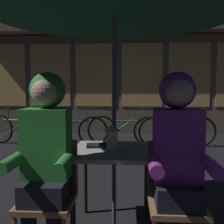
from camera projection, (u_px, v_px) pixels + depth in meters
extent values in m
cube|color=#B2AD9E|center=(114.00, 151.00, 2.41)|extent=(0.72, 0.72, 0.04)
cylinder|color=#2D2319|center=(73.00, 206.00, 2.16)|extent=(0.04, 0.04, 0.70)
cylinder|color=#2D2319|center=(152.00, 208.00, 2.12)|extent=(0.04, 0.04, 0.70)
cylinder|color=#2D2319|center=(85.00, 179.00, 2.77)|extent=(0.04, 0.04, 0.70)
cylinder|color=#2D2319|center=(146.00, 181.00, 2.73)|extent=(0.04, 0.04, 0.70)
cylinder|color=#4C4C51|center=(114.00, 106.00, 2.37)|extent=(0.04, 0.04, 2.25)
cube|color=white|center=(112.00, 150.00, 2.34)|extent=(0.11, 0.11, 0.02)
cube|color=white|center=(112.00, 140.00, 2.33)|extent=(0.09, 0.09, 0.16)
pyramid|color=white|center=(112.00, 128.00, 2.32)|extent=(0.11, 0.11, 0.06)
cube|color=olive|center=(46.00, 203.00, 2.03)|extent=(0.40, 0.40, 0.04)
cylinder|color=olive|center=(74.00, 221.00, 2.21)|extent=(0.03, 0.03, 0.41)
cylinder|color=olive|center=(33.00, 220.00, 2.23)|extent=(0.03, 0.03, 0.41)
cube|color=olive|center=(53.00, 165.00, 2.19)|extent=(0.40, 0.03, 0.42)
cube|color=olive|center=(177.00, 206.00, 1.97)|extent=(0.40, 0.40, 0.04)
cylinder|color=olive|center=(151.00, 223.00, 2.17)|extent=(0.03, 0.03, 0.41)
cube|color=olive|center=(173.00, 168.00, 2.13)|extent=(0.40, 0.03, 0.42)
cube|color=black|center=(46.00, 190.00, 2.02)|extent=(0.32, 0.36, 0.16)
cube|color=#338C38|center=(47.00, 143.00, 2.03)|extent=(0.34, 0.22, 0.52)
cylinder|color=#338C38|center=(64.00, 164.00, 1.81)|extent=(0.09, 0.30, 0.09)
cylinder|color=#338C38|center=(11.00, 163.00, 1.83)|extent=(0.09, 0.30, 0.09)
sphere|color=tan|center=(46.00, 92.00, 1.99)|extent=(0.21, 0.21, 0.21)
sphere|color=#338C38|center=(48.00, 90.00, 2.04)|extent=(0.27, 0.27, 0.27)
cube|color=black|center=(177.00, 193.00, 1.96)|extent=(0.32, 0.36, 0.16)
cube|color=purple|center=(177.00, 145.00, 1.97)|extent=(0.34, 0.22, 0.52)
cylinder|color=purple|center=(211.00, 167.00, 1.75)|extent=(0.09, 0.30, 0.09)
cylinder|color=purple|center=(155.00, 166.00, 1.77)|extent=(0.09, 0.30, 0.09)
sphere|color=tan|center=(179.00, 92.00, 1.93)|extent=(0.21, 0.21, 0.21)
sphere|color=purple|center=(177.00, 90.00, 1.98)|extent=(0.27, 0.27, 0.27)
cube|color=#6B5B4C|center=(142.00, 21.00, 7.53)|extent=(10.00, 0.60, 6.20)
cube|color=#E0B260|center=(6.00, 75.00, 7.59)|extent=(1.10, 0.02, 1.70)
cube|color=#E0B260|center=(50.00, 75.00, 7.51)|extent=(1.10, 0.02, 1.70)
cube|color=#E0B260|center=(96.00, 75.00, 7.43)|extent=(1.10, 0.02, 1.70)
cube|color=#E0B260|center=(142.00, 75.00, 7.36)|extent=(1.10, 0.02, 1.70)
cube|color=#E0B260|center=(189.00, 75.00, 7.28)|extent=(1.10, 0.02, 1.70)
cube|color=#331914|center=(143.00, 32.00, 7.12)|extent=(9.00, 0.36, 0.08)
torus|color=black|center=(40.00, 131.00, 5.91)|extent=(0.65, 0.21, 0.66)
torus|color=black|center=(1.00, 129.00, 6.21)|extent=(0.65, 0.21, 0.66)
cylinder|color=#236B3D|center=(19.00, 120.00, 6.04)|extent=(0.82, 0.24, 0.04)
cylinder|color=#236B3D|center=(15.00, 128.00, 6.09)|extent=(0.60, 0.18, 0.44)
cylinder|color=#236B3D|center=(8.00, 115.00, 6.11)|extent=(0.02, 0.02, 0.24)
cube|color=black|center=(8.00, 109.00, 6.10)|extent=(0.21, 0.13, 0.04)
cylinder|color=#236B3D|center=(34.00, 115.00, 5.91)|extent=(0.02, 0.02, 0.28)
cylinder|color=black|center=(34.00, 108.00, 5.90)|extent=(0.43, 0.13, 0.02)
torus|color=black|center=(93.00, 131.00, 5.88)|extent=(0.66, 0.07, 0.66)
torus|color=black|center=(46.00, 131.00, 5.91)|extent=(0.66, 0.07, 0.66)
cylinder|color=#1E4C93|center=(69.00, 121.00, 5.88)|extent=(0.84, 0.06, 0.04)
cylinder|color=#1E4C93|center=(64.00, 130.00, 5.90)|extent=(0.61, 0.05, 0.44)
cylinder|color=#1E4C93|center=(56.00, 116.00, 5.87)|extent=(0.02, 0.02, 0.24)
cube|color=black|center=(56.00, 110.00, 5.86)|extent=(0.20, 0.09, 0.04)
cylinder|color=#1E4C93|center=(87.00, 115.00, 5.85)|extent=(0.02, 0.02, 0.28)
cylinder|color=black|center=(87.00, 108.00, 5.84)|extent=(0.44, 0.04, 0.02)
torus|color=black|center=(148.00, 131.00, 5.89)|extent=(0.66, 0.10, 0.66)
torus|color=black|center=(102.00, 130.00, 6.03)|extent=(0.66, 0.10, 0.66)
cylinder|color=#236B3D|center=(125.00, 121.00, 5.94)|extent=(0.84, 0.10, 0.04)
cylinder|color=#236B3D|center=(119.00, 129.00, 5.98)|extent=(0.61, 0.08, 0.44)
cylinder|color=#236B3D|center=(112.00, 115.00, 5.97)|extent=(0.02, 0.02, 0.24)
cube|color=black|center=(112.00, 109.00, 5.96)|extent=(0.21, 0.10, 0.04)
cylinder|color=#236B3D|center=(143.00, 115.00, 5.88)|extent=(0.02, 0.02, 0.28)
cylinder|color=black|center=(143.00, 108.00, 5.86)|extent=(0.44, 0.06, 0.02)
torus|color=black|center=(201.00, 132.00, 5.83)|extent=(0.66, 0.09, 0.66)
torus|color=black|center=(153.00, 132.00, 5.83)|extent=(0.66, 0.09, 0.66)
cylinder|color=black|center=(177.00, 122.00, 5.81)|extent=(0.84, 0.09, 0.04)
cylinder|color=black|center=(172.00, 130.00, 5.82)|extent=(0.61, 0.07, 0.44)
cylinder|color=black|center=(164.00, 116.00, 5.80)|extent=(0.02, 0.02, 0.24)
cube|color=black|center=(164.00, 110.00, 5.78)|extent=(0.20, 0.09, 0.04)
cylinder|color=black|center=(196.00, 115.00, 5.80)|extent=(0.02, 0.02, 0.28)
cylinder|color=black|center=(196.00, 109.00, 5.78)|extent=(0.44, 0.05, 0.02)
cube|color=black|center=(97.00, 145.00, 2.51)|extent=(0.21, 0.16, 0.02)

